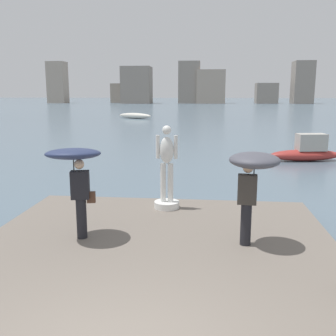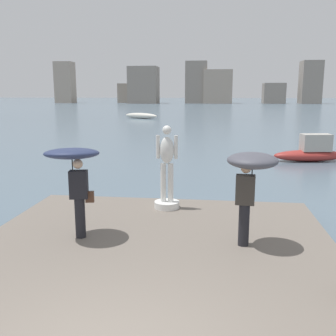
# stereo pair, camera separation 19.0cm
# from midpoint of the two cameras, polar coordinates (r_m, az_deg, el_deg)

# --- Properties ---
(ground_plane) EXTENTS (400.00, 400.00, 0.00)m
(ground_plane) POSITION_cam_midpoint_polar(r_m,az_deg,el_deg) (43.88, 4.42, 6.55)
(ground_plane) COLOR slate
(pier) EXTENTS (7.54, 10.24, 0.40)m
(pier) POSITION_cam_midpoint_polar(r_m,az_deg,el_deg) (6.81, -4.46, -17.94)
(pier) COLOR #70665B
(pier) RESTS_ON ground
(statue_white_figure) EXTENTS (0.68, 0.68, 2.25)m
(statue_white_figure) POSITION_cam_midpoint_polar(r_m,az_deg,el_deg) (10.36, -0.71, -1.18)
(statue_white_figure) COLOR white
(statue_white_figure) RESTS_ON pier
(onlooker_left) EXTENTS (1.35, 1.36, 2.01)m
(onlooker_left) POSITION_cam_midpoint_polar(r_m,az_deg,el_deg) (8.34, -14.20, 0.42)
(onlooker_left) COLOR black
(onlooker_left) RESTS_ON pier
(onlooker_right) EXTENTS (1.10, 1.11, 1.93)m
(onlooker_right) POSITION_cam_midpoint_polar(r_m,az_deg,el_deg) (7.87, 11.72, -0.43)
(onlooker_right) COLOR black
(onlooker_right) RESTS_ON pier
(boat_near) EXTENTS (3.86, 1.62, 1.40)m
(boat_near) POSITION_cam_midpoint_polar(r_m,az_deg,el_deg) (21.21, 19.61, 2.35)
(boat_near) COLOR #9E2D28
(boat_near) RESTS_ON ground
(boat_mid) EXTENTS (5.04, 3.05, 0.75)m
(boat_mid) POSITION_cam_midpoint_polar(r_m,az_deg,el_deg) (52.67, -5.01, 7.71)
(boat_mid) COLOR silver
(boat_mid) RESTS_ON ground
(distant_skyline) EXTENTS (96.98, 12.38, 13.14)m
(distant_skyline) POSITION_cam_midpoint_polar(r_m,az_deg,el_deg) (124.96, 3.68, 12.03)
(distant_skyline) COLOR #A89989
(distant_skyline) RESTS_ON ground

